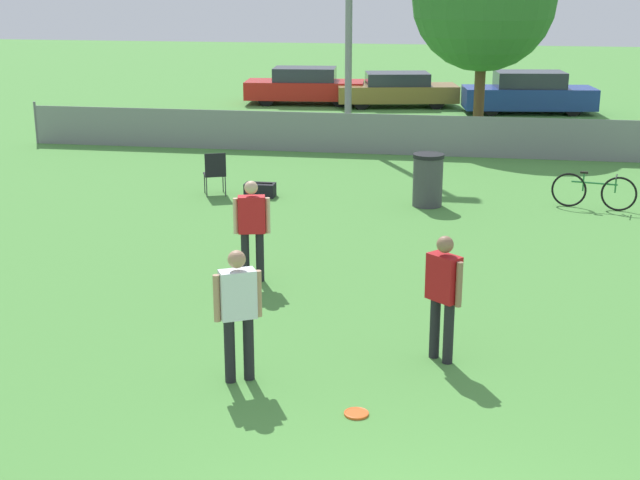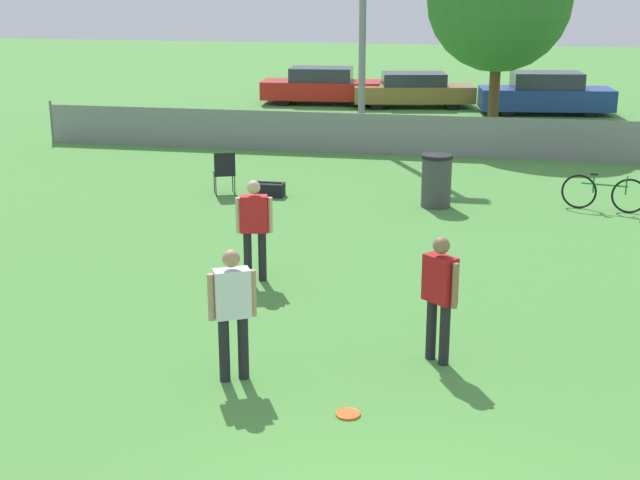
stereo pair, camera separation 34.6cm
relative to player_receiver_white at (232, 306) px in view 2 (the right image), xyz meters
The scene contains 12 objects.
fence_backline 14.69m from the player_receiver_white, 80.87° to the left, with size 24.46×0.07×1.21m.
player_receiver_white is the anchor object (origin of this frame).
player_defender_red 3.65m from the player_receiver_white, 101.31° to the left, with size 0.57×0.31×1.63m.
player_thrower_red 2.56m from the player_receiver_white, 23.08° to the left, with size 0.46×0.44×1.63m.
frisbee_disc 1.87m from the player_receiver_white, 23.13° to the right, with size 0.28×0.28×0.03m.
folding_chair_sideline 9.56m from the player_receiver_white, 107.82° to the left, with size 0.61×0.61×0.97m.
bicycle_sideline 10.63m from the player_receiver_white, 60.76° to the left, with size 1.70×0.50×0.78m.
trash_bin 9.13m from the player_receiver_white, 78.90° to the left, with size 0.66×0.66×1.11m.
gear_bag_sideline 9.39m from the player_receiver_white, 101.88° to the left, with size 0.66×0.36×0.32m.
parked_car_red 24.38m from the player_receiver_white, 98.76° to the left, with size 4.61×2.10×1.38m.
parked_car_tan 23.92m from the player_receiver_white, 90.43° to the left, with size 4.68×2.55×1.26m.
parked_car_blue 23.53m from the player_receiver_white, 78.79° to the left, with size 4.77×2.31×1.47m.
Camera 2 is at (0.60, -5.92, 4.65)m, focal length 50.00 mm.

